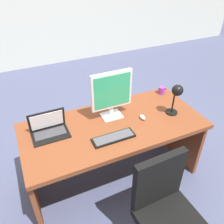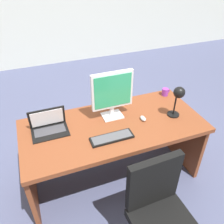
{
  "view_description": "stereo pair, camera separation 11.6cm",
  "coord_description": "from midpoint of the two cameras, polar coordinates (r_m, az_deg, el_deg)",
  "views": [
    {
      "loc": [
        -0.75,
        -1.61,
        2.14
      ],
      "look_at": [
        0.0,
        0.04,
        0.86
      ],
      "focal_mm": 37.78,
      "sensor_mm": 36.0,
      "label": 1
    },
    {
      "loc": [
        -0.64,
        -1.66,
        2.14
      ],
      "look_at": [
        0.0,
        0.04,
        0.86
      ],
      "focal_mm": 37.78,
      "sensor_mm": 36.0,
      "label": 2
    }
  ],
  "objects": [
    {
      "name": "desk_lamp",
      "position": [
        2.34,
        13.98,
        4.26
      ],
      "size": [
        0.12,
        0.14,
        0.34
      ],
      "color": "black",
      "rests_on": "desk"
    },
    {
      "name": "desk",
      "position": [
        2.42,
        -1.43,
        -6.06
      ],
      "size": [
        1.75,
        0.81,
        0.74
      ],
      "color": "brown",
      "rests_on": "ground"
    },
    {
      "name": "laptop",
      "position": [
        2.23,
        -16.58,
        -3.34
      ],
      "size": [
        0.33,
        0.23,
        0.22
      ],
      "color": "black",
      "rests_on": "desk"
    },
    {
      "name": "ground",
      "position": [
        3.86,
        -9.88,
        0.92
      ],
      "size": [
        12.0,
        12.0,
        0.0
      ],
      "primitive_type": "plane",
      "color": "#474C6B"
    },
    {
      "name": "keyboard",
      "position": [
        2.1,
        -1.2,
        -6.26
      ],
      "size": [
        0.39,
        0.12,
        0.02
      ],
      "color": "black",
      "rests_on": "desk"
    },
    {
      "name": "monitor",
      "position": [
        2.22,
        -1.6,
        4.75
      ],
      "size": [
        0.41,
        0.16,
        0.48
      ],
      "color": "silver",
      "rests_on": "desk"
    },
    {
      "name": "mouse",
      "position": [
        2.34,
        5.99,
        -1.29
      ],
      "size": [
        0.05,
        0.08,
        0.04
      ],
      "color": "#B7BABF",
      "rests_on": "desk"
    },
    {
      "name": "coffee_mug",
      "position": [
        2.77,
        10.77,
        5.18
      ],
      "size": [
        0.1,
        0.07,
        0.08
      ],
      "color": "purple",
      "rests_on": "desk"
    },
    {
      "name": "office_chair",
      "position": [
        2.09,
        11.14,
        -24.15
      ],
      "size": [
        0.56,
        0.56,
        0.92
      ],
      "color": "black",
      "rests_on": "ground"
    }
  ]
}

